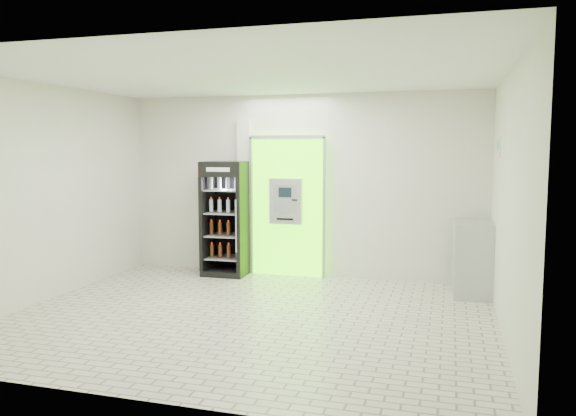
% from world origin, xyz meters
% --- Properties ---
extents(ground, '(6.00, 6.00, 0.00)m').
position_xyz_m(ground, '(0.00, 0.00, 0.00)').
color(ground, beige).
rests_on(ground, ground).
extents(room_shell, '(6.00, 6.00, 6.00)m').
position_xyz_m(room_shell, '(0.00, 0.00, 1.84)').
color(room_shell, silver).
rests_on(room_shell, ground).
extents(atm_assembly, '(1.30, 0.24, 2.33)m').
position_xyz_m(atm_assembly, '(-0.20, 2.41, 1.17)').
color(atm_assembly, '#4EEE03').
rests_on(atm_assembly, ground).
extents(pillar, '(0.22, 0.11, 2.60)m').
position_xyz_m(pillar, '(-0.98, 2.45, 1.30)').
color(pillar, silver).
rests_on(pillar, ground).
extents(beverage_cooler, '(0.73, 0.69, 1.90)m').
position_xyz_m(beverage_cooler, '(-1.20, 2.18, 0.91)').
color(beverage_cooler, black).
rests_on(beverage_cooler, ground).
extents(steel_cabinet, '(0.58, 0.83, 1.07)m').
position_xyz_m(steel_cabinet, '(2.72, 1.90, 0.53)').
color(steel_cabinet, '#A6A9AE').
rests_on(steel_cabinet, ground).
extents(exit_sign, '(0.02, 0.22, 0.26)m').
position_xyz_m(exit_sign, '(2.99, 1.40, 2.12)').
color(exit_sign, white).
rests_on(exit_sign, room_shell).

